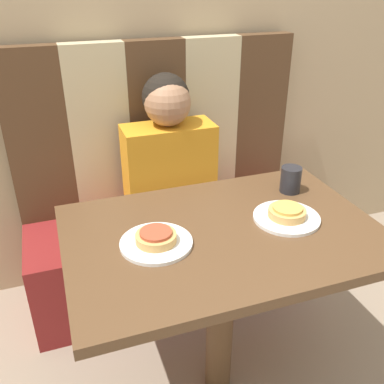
% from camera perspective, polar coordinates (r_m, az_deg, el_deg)
% --- Properties ---
extents(ground_plane, '(12.00, 12.00, 0.00)m').
position_cam_1_polar(ground_plane, '(1.91, 3.41, -24.00)').
color(ground_plane, gray).
extents(wall_back, '(7.00, 0.05, 2.60)m').
position_cam_1_polar(wall_back, '(2.06, -5.98, 22.21)').
color(wall_back, tan).
rests_on(wall_back, ground_plane).
extents(booth_seat, '(1.35, 0.47, 0.43)m').
position_cam_1_polar(booth_seat, '(2.19, -2.74, -8.13)').
color(booth_seat, maroon).
rests_on(booth_seat, ground_plane).
extents(booth_backrest, '(1.35, 0.08, 0.79)m').
position_cam_1_polar(booth_backrest, '(2.07, -4.71, 8.77)').
color(booth_backrest, '#4C331E').
rests_on(booth_backrest, booth_seat).
extents(dining_table, '(1.03, 0.69, 0.73)m').
position_cam_1_polar(dining_table, '(1.46, 4.11, -8.34)').
color(dining_table, brown).
rests_on(dining_table, ground_plane).
extents(person, '(0.40, 0.23, 0.68)m').
position_cam_1_polar(person, '(1.92, -3.15, 5.50)').
color(person, orange).
rests_on(person, booth_seat).
extents(plate_left, '(0.23, 0.23, 0.01)m').
position_cam_1_polar(plate_left, '(1.33, -4.79, -6.79)').
color(plate_left, white).
rests_on(plate_left, dining_table).
extents(plate_right, '(0.23, 0.23, 0.01)m').
position_cam_1_polar(plate_right, '(1.49, 12.47, -3.36)').
color(plate_right, white).
rests_on(plate_right, dining_table).
extents(pizza_left, '(0.13, 0.13, 0.04)m').
position_cam_1_polar(pizza_left, '(1.32, -4.82, -5.97)').
color(pizza_left, tan).
rests_on(pizza_left, plate_left).
extents(pizza_right, '(0.13, 0.13, 0.04)m').
position_cam_1_polar(pizza_right, '(1.48, 12.56, -2.60)').
color(pizza_right, tan).
rests_on(pizza_right, plate_right).
extents(drinking_cup, '(0.08, 0.08, 0.10)m').
position_cam_1_polar(drinking_cup, '(1.66, 13.02, 1.63)').
color(drinking_cup, '#232328').
rests_on(drinking_cup, dining_table).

